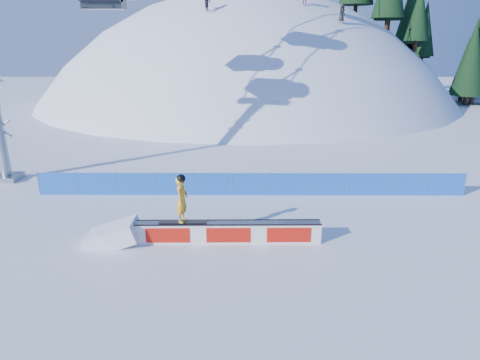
{
  "coord_description": "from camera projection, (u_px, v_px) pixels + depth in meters",
  "views": [
    {
      "loc": [
        -0.45,
        -16.37,
        7.67
      ],
      "look_at": [
        -0.56,
        0.96,
        1.99
      ],
      "focal_mm": 32.0,
      "sensor_mm": 36.0,
      "label": 1
    }
  ],
  "objects": [
    {
      "name": "safety_fence",
      "position": [
        251.0,
        184.0,
        22.03
      ],
      "size": [
        22.05,
        0.05,
        1.3
      ],
      "color": "blue",
      "rests_on": "ground"
    },
    {
      "name": "snow_hill",
      "position": [
        245.0,
        222.0,
        63.46
      ],
      "size": [
        64.0,
        64.0,
        64.0
      ],
      "color": "white",
      "rests_on": "ground"
    },
    {
      "name": "treeline",
      "position": [
        440.0,
        28.0,
        53.43
      ],
      "size": [
        23.97,
        13.27,
        20.36
      ],
      "color": "#332014",
      "rests_on": "ground"
    },
    {
      "name": "rail_box",
      "position": [
        228.0,
        232.0,
        16.93
      ],
      "size": [
        7.31,
        0.62,
        0.88
      ],
      "rotation": [
        0.0,
        0.0,
        0.01
      ],
      "color": "white",
      "rests_on": "ground"
    },
    {
      "name": "snowboarder",
      "position": [
        182.0,
        199.0,
        16.47
      ],
      "size": [
        1.89,
        0.75,
        1.97
      ],
      "rotation": [
        0.0,
        0.0,
        1.35
      ],
      "color": "black",
      "rests_on": "rail_box"
    },
    {
      "name": "snow_ramp",
      "position": [
        114.0,
        242.0,
        17.02
      ],
      "size": [
        2.15,
        1.36,
        1.33
      ],
      "primitive_type": null,
      "rotation": [
        0.0,
        -0.31,
        0.01
      ],
      "color": "white",
      "rests_on": "ground"
    },
    {
      "name": "ground",
      "position": [
        253.0,
        232.0,
        17.94
      ],
      "size": [
        160.0,
        160.0,
        0.0
      ],
      "primitive_type": "plane",
      "color": "white",
      "rests_on": "ground"
    }
  ]
}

